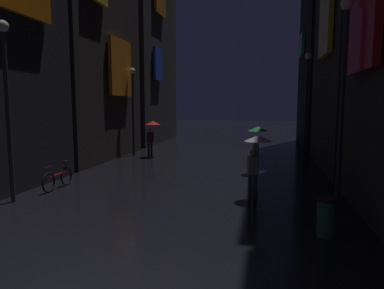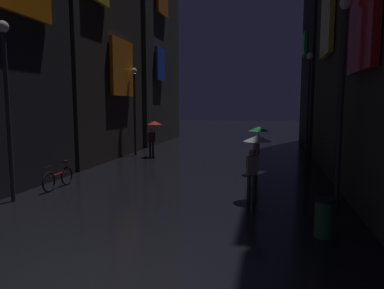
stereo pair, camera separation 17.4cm
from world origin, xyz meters
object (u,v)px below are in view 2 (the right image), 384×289
bicycle_parked_at_storefront (58,178)px  trash_bin (324,217)px  streetlamp_left_far (135,101)px  streetlamp_right_far (308,94)px  pedestrian_foreground_left_clear (256,149)px  pedestrian_midstreet_centre_green (258,137)px  streetlamp_right_near (342,81)px  streetlamp_left_near (7,91)px  pedestrian_near_crossing_red (153,129)px

bicycle_parked_at_storefront → trash_bin: bicycle_parked_at_storefront is taller
streetlamp_left_far → streetlamp_right_far: bearing=0.7°
pedestrian_foreground_left_clear → pedestrian_midstreet_centre_green: (-0.08, 4.42, 0.00)m
pedestrian_foreground_left_clear → bicycle_parked_at_storefront: size_ratio=1.16×
bicycle_parked_at_storefront → streetlamp_right_near: (9.60, -0.33, 3.38)m
trash_bin → streetlamp_left_near: bearing=174.3°
streetlamp_right_far → streetlamp_right_near: 8.93m
pedestrian_foreground_left_clear → streetlamp_right_near: streetlamp_right_near is taller
bicycle_parked_at_storefront → streetlamp_right_near: size_ratio=0.30×
streetlamp_right_far → streetlamp_left_near: size_ratio=1.04×
pedestrian_midstreet_centre_green → streetlamp_left_far: 8.66m
streetlamp_left_near → trash_bin: 9.83m
pedestrian_near_crossing_red → streetlamp_left_near: streetlamp_left_near is taller
bicycle_parked_at_storefront → streetlamp_right_near: bearing=-2.0°
bicycle_parked_at_storefront → trash_bin: 9.32m
streetlamp_right_far → streetlamp_left_near: streetlamp_right_far is taller
trash_bin → pedestrian_foreground_left_clear: bearing=121.5°
streetlamp_left_far → trash_bin: bearing=-50.4°
streetlamp_left_far → pedestrian_midstreet_centre_green: bearing=-28.1°
trash_bin → pedestrian_near_crossing_red: bearing=126.3°
streetlamp_right_far → trash_bin: streetlamp_right_far is taller
pedestrian_midstreet_centre_green → streetlamp_left_far: size_ratio=0.40×
streetlamp_right_near → streetlamp_left_near: (-10.00, -1.51, -0.26)m
pedestrian_midstreet_centre_green → bicycle_parked_at_storefront: pedestrian_midstreet_centre_green is taller
pedestrian_foreground_left_clear → bicycle_parked_at_storefront: pedestrian_foreground_left_clear is taller
streetlamp_right_near → trash_bin: bearing=-106.0°
pedestrian_midstreet_centre_green → trash_bin: size_ratio=2.28×
pedestrian_near_crossing_red → streetlamp_left_far: streetlamp_left_far is taller
pedestrian_foreground_left_clear → streetlamp_right_near: bearing=-8.8°
bicycle_parked_at_storefront → streetlamp_right_far: (9.60, 8.59, 3.24)m
pedestrian_midstreet_centre_green → streetlamp_right_near: 5.80m
pedestrian_foreground_left_clear → streetlamp_right_near: size_ratio=0.35×
bicycle_parked_at_storefront → streetlamp_left_far: streetlamp_left_far is taller
streetlamp_left_near → bicycle_parked_at_storefront: bearing=77.7°
trash_bin → streetlamp_left_far: bearing=129.6°
pedestrian_foreground_left_clear → pedestrian_midstreet_centre_green: 4.42m
streetlamp_left_far → trash_bin: (9.30, -11.25, -2.84)m
pedestrian_near_crossing_red → pedestrian_midstreet_centre_green: 7.18m
pedestrian_midstreet_centre_green → streetlamp_left_near: bearing=-139.9°
pedestrian_foreground_left_clear → bicycle_parked_at_storefront: bearing=-179.7°
pedestrian_midstreet_centre_green → bicycle_parked_at_storefront: bearing=-147.8°
pedestrian_midstreet_centre_green → bicycle_parked_at_storefront: 8.48m
streetlamp_right_far → bicycle_parked_at_storefront: bearing=-138.2°
pedestrian_near_crossing_red → trash_bin: 13.55m
pedestrian_near_crossing_red → streetlamp_left_near: (-1.31, -9.95, 1.84)m
pedestrian_midstreet_centre_green → bicycle_parked_at_storefront: size_ratio=1.16×
pedestrian_foreground_left_clear → streetlamp_right_far: 9.10m
pedestrian_near_crossing_red → streetlamp_right_near: size_ratio=0.35×
bicycle_parked_at_storefront → streetlamp_left_near: (-0.40, -1.84, 3.12)m
pedestrian_midstreet_centre_green → streetlamp_right_far: 5.21m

